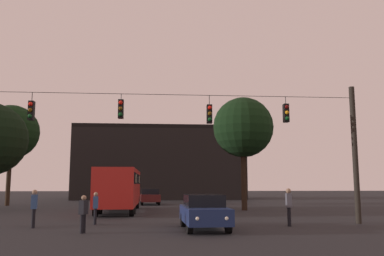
# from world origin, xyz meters

# --- Properties ---
(ground_plane) EXTENTS (168.00, 168.00, 0.00)m
(ground_plane) POSITION_xyz_m (0.00, 24.50, 0.00)
(ground_plane) COLOR black
(ground_plane) RESTS_ON ground
(overhead_signal_span) EXTENTS (20.27, 0.44, 7.07)m
(overhead_signal_span) POSITION_xyz_m (0.03, 11.44, 4.11)
(overhead_signal_span) COLOR black
(overhead_signal_span) RESTS_ON ground
(city_bus) EXTENTS (2.67, 11.03, 3.00)m
(city_bus) POSITION_xyz_m (-2.91, 21.28, 1.87)
(city_bus) COLOR #B21E19
(city_bus) RESTS_ON ground
(car_near_right) EXTENTS (1.95, 4.39, 1.52)m
(car_near_right) POSITION_xyz_m (1.92, 9.41, 0.80)
(car_near_right) COLOR navy
(car_near_right) RESTS_ON ground
(car_far_left) EXTENTS (2.07, 4.43, 1.52)m
(car_far_left) POSITION_xyz_m (-0.95, 31.45, 0.80)
(car_far_left) COLOR #511919
(car_far_left) RESTS_ON ground
(pedestrian_crossing_left) EXTENTS (0.27, 0.38, 1.78)m
(pedestrian_crossing_left) POSITION_xyz_m (6.12, 10.55, 1.02)
(pedestrian_crossing_left) COLOR black
(pedestrian_crossing_left) RESTS_ON ground
(pedestrian_crossing_center) EXTENTS (0.28, 0.38, 1.59)m
(pedestrian_crossing_center) POSITION_xyz_m (-3.22, 12.14, 0.89)
(pedestrian_crossing_center) COLOR black
(pedestrian_crossing_center) RESTS_ON ground
(pedestrian_crossing_right) EXTENTS (0.29, 0.39, 1.73)m
(pedestrian_crossing_right) POSITION_xyz_m (-5.78, 10.68, 0.98)
(pedestrian_crossing_right) COLOR black
(pedestrian_crossing_right) RESTS_ON ground
(pedestrian_near_bus) EXTENTS (0.36, 0.42, 1.53)m
(pedestrian_near_bus) POSITION_xyz_m (-3.15, 8.49, 0.85)
(pedestrian_near_bus) COLOR black
(pedestrian_near_bus) RESTS_ON ground
(corner_building) EXTENTS (22.00, 10.88, 9.50)m
(corner_building) POSITION_xyz_m (0.01, 47.35, 4.75)
(corner_building) COLOR black
(corner_building) RESTS_ON ground
(tree_behind_building) EXTENTS (5.11, 5.11, 9.44)m
(tree_behind_building) POSITION_xyz_m (-14.09, 30.59, 6.85)
(tree_behind_building) COLOR #2D2116
(tree_behind_building) RESTS_ON ground
(tree_right_far) EXTENTS (4.69, 4.69, 8.73)m
(tree_right_far) POSITION_xyz_m (6.42, 22.24, 6.35)
(tree_right_far) COLOR black
(tree_right_far) RESTS_ON ground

